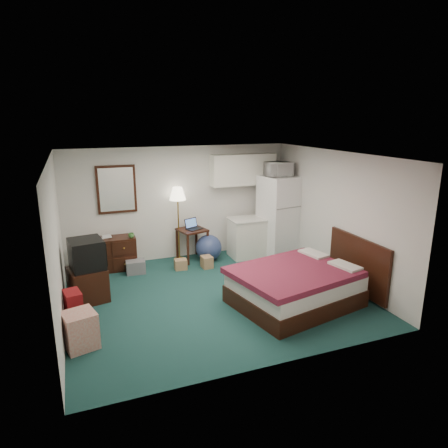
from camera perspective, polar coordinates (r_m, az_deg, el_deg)
name	(u,v)px	position (r m, az deg, el deg)	size (l,w,h in m)	color
floor	(214,295)	(7.30, -1.48, -10.13)	(5.00, 4.50, 0.01)	black
ceiling	(213,155)	(6.63, -1.63, 9.79)	(5.00, 4.50, 0.01)	silver
walls	(213,229)	(6.86, -1.55, -0.65)	(5.01, 4.51, 2.50)	silver
mirror	(117,189)	(8.62, -15.11, 4.81)	(0.80, 0.06, 1.00)	white
upper_cabinets	(243,170)	(9.14, 2.71, 7.78)	(1.50, 0.35, 0.70)	white
headboard	(358,264)	(7.59, 18.55, -5.47)	(0.06, 1.56, 1.00)	black
dresser	(111,254)	(8.66, -15.83, -4.12)	(1.02, 0.46, 0.69)	black
floor_lamp	(178,224)	(8.85, -6.52, 0.00)	(0.36, 0.36, 1.64)	gold
desk	(192,244)	(8.94, -4.55, -2.92)	(0.56, 0.56, 0.71)	black
exercise_ball	(209,248)	(8.90, -2.20, -3.40)	(0.58, 0.58, 0.58)	navy
kitchen_counter	(247,238)	(9.12, 3.37, -2.01)	(0.79, 0.60, 0.87)	white
fridge	(279,216)	(9.17, 7.82, 1.12)	(0.76, 0.76, 1.84)	white
bed	(295,287)	(6.97, 10.09, -8.83)	(1.96, 1.53, 0.63)	#570C20
tv_stand	(88,284)	(7.42, -18.88, -8.14)	(0.58, 0.63, 0.58)	black
suitcase	(74,309)	(6.58, -20.66, -11.35)	(0.22, 0.36, 0.58)	maroon
retail_box	(80,330)	(6.04, -19.86, -14.06)	(0.42, 0.42, 0.52)	silver
file_bin	(136,267)	(8.42, -12.51, -5.99)	(0.38, 0.29, 0.27)	slate
cardboard_box_a	(181,264)	(8.48, -6.21, -5.75)	(0.25, 0.21, 0.21)	#8C7457
cardboard_box_b	(207,262)	(8.52, -2.47, -5.43)	(0.21, 0.25, 0.25)	#8C7457
laptop	(194,224)	(8.78, -4.26, -0.05)	(0.33, 0.27, 0.23)	black
crt_tv	(87,254)	(7.25, -19.05, -4.07)	(0.56, 0.60, 0.51)	black
microwave	(279,168)	(8.92, 7.81, 7.99)	(0.56, 0.31, 0.38)	white
book_a	(95,235)	(8.51, -18.01, -1.48)	(0.15, 0.02, 0.20)	#8C7457
book_b	(102,232)	(8.58, -17.06, -1.10)	(0.18, 0.02, 0.24)	#8C7457
mug	(131,235)	(8.43, -13.13, -1.52)	(0.13, 0.10, 0.13)	#437C3A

